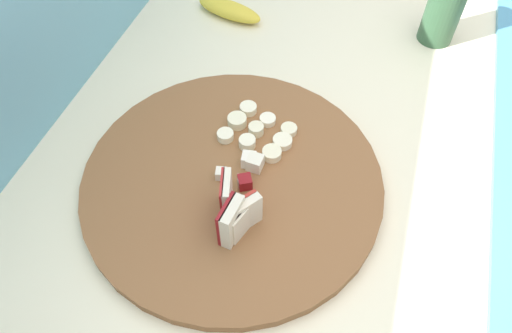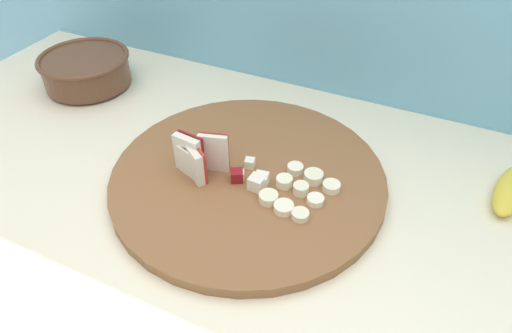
% 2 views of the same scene
% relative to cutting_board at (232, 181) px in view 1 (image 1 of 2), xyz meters
% --- Properties ---
extents(tiled_countertop, '(1.55, 0.71, 0.90)m').
position_rel_cutting_board_xyz_m(tiled_countertop, '(0.08, -0.04, -0.45)').
color(tiled_countertop, beige).
rests_on(tiled_countertop, ground).
extents(tile_backsplash, '(2.40, 0.04, 1.48)m').
position_rel_cutting_board_xyz_m(tile_backsplash, '(0.08, 0.33, -0.16)').
color(tile_backsplash, '#6BADC6').
rests_on(tile_backsplash, ground).
extents(cutting_board, '(0.43, 0.43, 0.02)m').
position_rel_cutting_board_xyz_m(cutting_board, '(0.00, 0.00, 0.00)').
color(cutting_board, brown).
rests_on(cutting_board, tiled_countertop).
extents(apple_wedge_fan, '(0.08, 0.06, 0.07)m').
position_rel_cutting_board_xyz_m(apple_wedge_fan, '(-0.07, -0.03, 0.04)').
color(apple_wedge_fan, '#B22D23').
rests_on(apple_wedge_fan, cutting_board).
extents(apple_dice_pile, '(0.06, 0.06, 0.02)m').
position_rel_cutting_board_xyz_m(apple_dice_pile, '(0.01, -0.02, 0.02)').
color(apple_dice_pile, beige).
rests_on(apple_dice_pile, cutting_board).
extents(banana_slice_rows, '(0.10, 0.11, 0.02)m').
position_rel_cutting_board_xyz_m(banana_slice_rows, '(0.09, -0.01, 0.02)').
color(banana_slice_rows, beige).
rests_on(banana_slice_rows, cutting_board).
extents(banana_peel, '(0.07, 0.14, 0.03)m').
position_rel_cutting_board_xyz_m(banana_peel, '(0.38, 0.14, 0.01)').
color(banana_peel, gold).
rests_on(banana_peel, tiled_countertop).
extents(small_jar, '(0.06, 0.06, 0.13)m').
position_rel_cutting_board_xyz_m(small_jar, '(0.43, -0.25, 0.06)').
color(small_jar, '#335638').
rests_on(small_jar, tiled_countertop).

